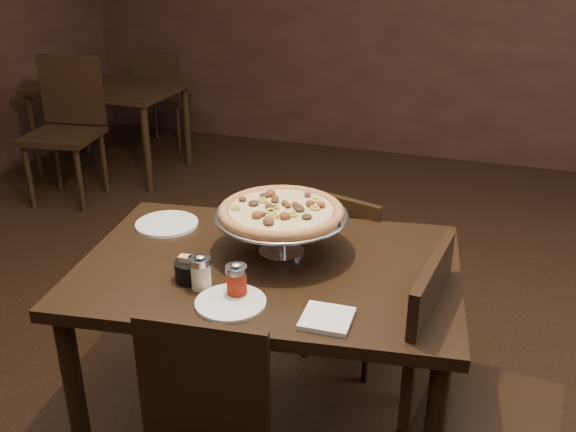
% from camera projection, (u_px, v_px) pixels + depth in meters
% --- Properties ---
extents(room, '(6.04, 7.04, 2.84)m').
position_uv_depth(room, '(285.00, 66.00, 1.98)').
color(room, black).
rests_on(room, ground).
extents(dining_table, '(1.35, 1.00, 0.78)m').
position_uv_depth(dining_table, '(269.00, 290.00, 2.16)').
color(dining_table, black).
rests_on(dining_table, ground).
extents(background_table, '(1.10, 0.73, 0.69)m').
position_uv_depth(background_table, '(108.00, 97.00, 4.96)').
color(background_table, black).
rests_on(background_table, ground).
extents(pizza_stand, '(0.45, 0.45, 0.19)m').
position_uv_depth(pizza_stand, '(281.00, 212.00, 2.13)').
color(pizza_stand, '#B9B9C1').
rests_on(pizza_stand, dining_table).
extents(parmesan_shaker, '(0.07, 0.07, 0.11)m').
position_uv_depth(parmesan_shaker, '(201.00, 272.00, 1.95)').
color(parmesan_shaker, beige).
rests_on(parmesan_shaker, dining_table).
extents(pepper_flake_shaker, '(0.07, 0.07, 0.11)m').
position_uv_depth(pepper_flake_shaker, '(237.00, 280.00, 1.91)').
color(pepper_flake_shaker, maroon).
rests_on(pepper_flake_shaker, dining_table).
extents(packet_caddy, '(0.10, 0.10, 0.08)m').
position_uv_depth(packet_caddy, '(191.00, 270.00, 2.01)').
color(packet_caddy, black).
rests_on(packet_caddy, dining_table).
extents(napkin_stack, '(0.14, 0.14, 0.01)m').
position_uv_depth(napkin_stack, '(327.00, 319.00, 1.81)').
color(napkin_stack, white).
rests_on(napkin_stack, dining_table).
extents(plate_left, '(0.23, 0.23, 0.01)m').
position_uv_depth(plate_left, '(167.00, 224.00, 2.39)').
color(plate_left, white).
rests_on(plate_left, dining_table).
extents(plate_near, '(0.21, 0.21, 0.01)m').
position_uv_depth(plate_near, '(231.00, 303.00, 1.89)').
color(plate_near, white).
rests_on(plate_near, dining_table).
extents(serving_spatula, '(0.17, 0.17, 0.02)m').
position_uv_depth(serving_spatula, '(321.00, 227.00, 2.03)').
color(serving_spatula, '#B9B9C1').
rests_on(serving_spatula, pizza_stand).
extents(chair_far, '(0.48, 0.48, 0.83)m').
position_uv_depth(chair_far, '(348.00, 270.00, 2.74)').
color(chair_far, black).
rests_on(chair_far, ground).
extents(chair_side, '(0.47, 0.47, 0.92)m').
position_uv_depth(chair_side, '(461.00, 390.00, 1.95)').
color(chair_side, black).
rests_on(chair_side, ground).
extents(bg_chair_far, '(0.46, 0.46, 0.84)m').
position_uv_depth(bg_chair_far, '(162.00, 96.00, 5.60)').
color(bg_chair_far, black).
rests_on(bg_chair_far, ground).
extents(bg_chair_near, '(0.53, 0.53, 0.99)m').
position_uv_depth(bg_chair_near, '(67.00, 123.00, 4.49)').
color(bg_chair_near, black).
rests_on(bg_chair_near, ground).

